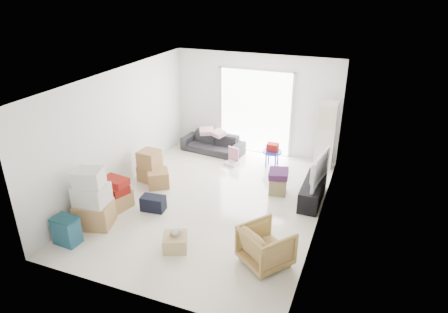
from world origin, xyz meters
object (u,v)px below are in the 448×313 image
at_px(sofa, 213,140).
at_px(armchair, 266,244).
at_px(tv_console, 313,191).
at_px(wood_crate, 175,242).
at_px(television, 314,179).
at_px(ottoman, 278,185).
at_px(ac_tower, 326,135).
at_px(storage_bins, 67,231).
at_px(kids_table, 272,150).

distance_m(sofa, armchair, 4.86).
bearing_deg(tv_console, wood_crate, -127.23).
height_order(television, armchair, armchair).
relative_size(armchair, ottoman, 2.03).
height_order(ac_tower, tv_console, ac_tower).
xyz_separation_m(armchair, storage_bins, (-3.53, -0.77, -0.12)).
bearing_deg(sofa, television, -21.94).
bearing_deg(television, ac_tower, 8.85).
relative_size(television, armchair, 1.47).
bearing_deg(television, storage_bins, 136.47).
distance_m(ac_tower, television, 1.84).
bearing_deg(kids_table, wood_crate, -100.16).
distance_m(sofa, kids_table, 1.80).
height_order(tv_console, storage_bins, storage_bins).
distance_m(ottoman, wood_crate, 2.91).
bearing_deg(tv_console, armchair, -98.79).
bearing_deg(ottoman, wood_crate, -114.41).
relative_size(ac_tower, ottoman, 4.61).
xyz_separation_m(armchair, kids_table, (-0.90, 3.76, 0.06)).
bearing_deg(ottoman, storage_bins, -134.09).
height_order(sofa, armchair, armchair).
relative_size(tv_console, wood_crate, 3.24).
relative_size(television, kids_table, 1.81).
height_order(armchair, storage_bins, armchair).
bearing_deg(wood_crate, television, 52.77).
xyz_separation_m(storage_bins, kids_table, (2.62, 4.53, 0.18)).
xyz_separation_m(kids_table, wood_crate, (-0.71, -3.97, -0.31)).
relative_size(ottoman, wood_crate, 0.90).
height_order(ac_tower, ottoman, ac_tower).
distance_m(tv_console, wood_crate, 3.29).
distance_m(television, kids_table, 1.86).
relative_size(armchair, wood_crate, 1.84).
xyz_separation_m(sofa, armchair, (2.68, -4.06, 0.05)).
xyz_separation_m(armchair, ottoman, (-0.41, 2.44, -0.20)).
bearing_deg(ac_tower, television, -88.41).
height_order(television, storage_bins, television).
xyz_separation_m(sofa, kids_table, (1.77, -0.30, 0.11)).
bearing_deg(television, tv_console, 0.00).
bearing_deg(wood_crate, kids_table, 79.84).
bearing_deg(kids_table, tv_console, -46.59).
height_order(ac_tower, sofa, ac_tower).
height_order(tv_console, kids_table, kids_table).
relative_size(storage_bins, kids_table, 0.85).
bearing_deg(sofa, armchair, -50.08).
distance_m(armchair, ottoman, 2.48).
bearing_deg(ac_tower, sofa, -177.14).
xyz_separation_m(sofa, ottoman, (2.27, -1.62, -0.15)).
xyz_separation_m(storage_bins, ottoman, (3.12, 3.22, -0.08)).
bearing_deg(wood_crate, sofa, 103.99).
distance_m(tv_console, storage_bins, 5.03).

